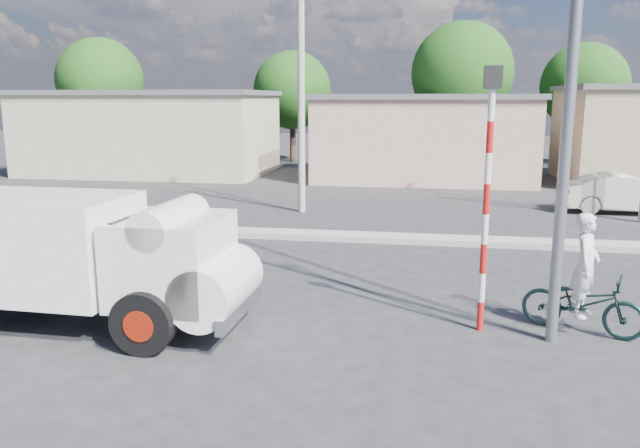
% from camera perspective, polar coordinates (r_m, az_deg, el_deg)
% --- Properties ---
extents(ground_plane, '(120.00, 120.00, 0.00)m').
position_cam_1_polar(ground_plane, '(9.89, -4.12, -11.58)').
color(ground_plane, '#28282A').
rests_on(ground_plane, ground).
extents(median, '(40.00, 0.80, 0.16)m').
position_cam_1_polar(median, '(17.39, 2.19, -1.13)').
color(median, '#99968E').
rests_on(median, ground).
extents(truck, '(5.49, 2.33, 2.24)m').
position_cam_1_polar(truck, '(11.23, -20.28, -2.77)').
color(truck, black).
rests_on(truck, ground).
extents(bicycle, '(2.07, 1.37, 1.03)m').
position_cam_1_polar(bicycle, '(11.33, 22.87, -6.67)').
color(bicycle, black).
rests_on(bicycle, ground).
extents(cyclist, '(0.62, 0.74, 1.74)m').
position_cam_1_polar(cyclist, '(11.23, 23.01, -4.96)').
color(cyclist, white).
rests_on(cyclist, ground).
extents(car_cream, '(4.11, 1.54, 1.34)m').
position_cam_1_polar(car_cream, '(23.64, 26.12, 2.51)').
color(car_cream, beige).
rests_on(car_cream, ground).
extents(traffic_pole, '(0.28, 0.18, 4.36)m').
position_cam_1_polar(traffic_pole, '(10.45, 15.08, 4.08)').
color(traffic_pole, red).
rests_on(traffic_pole, ground).
extents(streetlight, '(2.34, 0.22, 9.00)m').
position_cam_1_polar(streetlight, '(10.27, 21.41, 16.84)').
color(streetlight, slate).
rests_on(streetlight, ground).
extents(building_row, '(37.80, 7.30, 4.44)m').
position_cam_1_polar(building_row, '(30.89, 7.75, 8.13)').
color(building_row, '#BCAF8E').
rests_on(building_row, ground).
extents(tree_row, '(34.13, 7.32, 8.10)m').
position_cam_1_polar(tree_row, '(37.72, 3.01, 12.88)').
color(tree_row, '#38281E').
rests_on(tree_row, ground).
extents(utility_poles, '(35.40, 0.24, 8.00)m').
position_cam_1_polar(utility_poles, '(20.85, 12.86, 11.73)').
color(utility_poles, '#99968E').
rests_on(utility_poles, ground).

